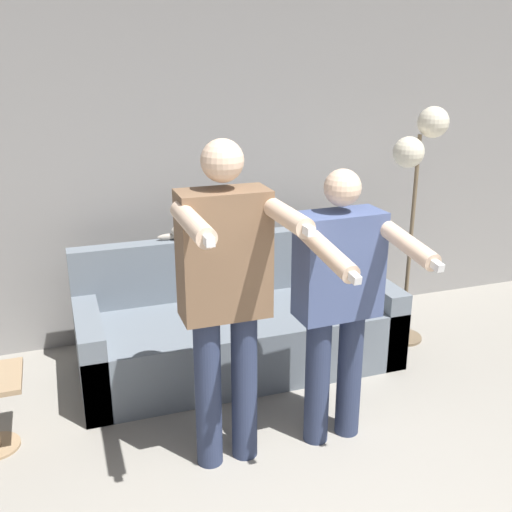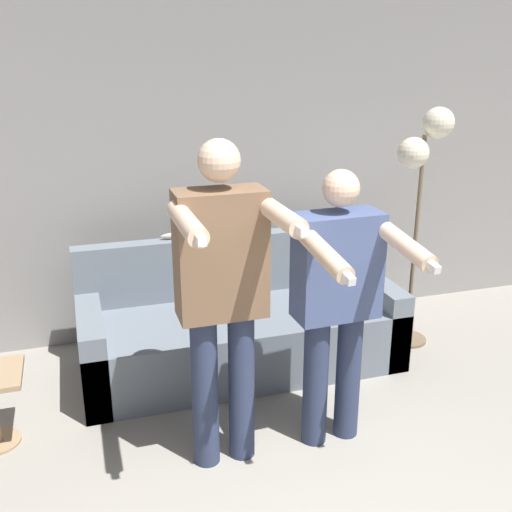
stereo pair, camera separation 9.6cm
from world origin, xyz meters
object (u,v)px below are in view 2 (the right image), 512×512
couch (240,328)px  person_right (338,294)px  cat (200,228)px  person_left (222,288)px  floor_lamp (424,160)px

couch → person_right: size_ratio=1.39×
cat → person_left: bearing=-97.4°
cat → couch: bearing=-58.0°
couch → person_right: 1.22m
person_left → cat: bearing=82.4°
person_right → couch: bearing=102.3°
person_right → cat: person_right is taller
person_left → person_right: 0.64m
person_left → couch: bearing=69.6°
person_left → floor_lamp: size_ratio=0.99×
person_right → person_left: bearing=177.8°
person_left → person_right: size_ratio=1.11×
cat → floor_lamp: floor_lamp is taller
person_left → floor_lamp: floor_lamp is taller
floor_lamp → cat: bearing=166.7°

